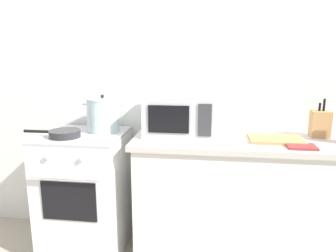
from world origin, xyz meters
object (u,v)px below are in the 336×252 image
Objects in this scene: stove at (86,191)px; cutting_board at (276,139)px; microwave at (180,115)px; knife_block at (320,124)px; oven_mitt at (301,146)px; stock_pot at (103,115)px; frying_pan at (64,134)px.

stove is 1.47m from cutting_board.
microwave reaches higher than knife_block.
oven_mitt is at bearing -5.97° from stove.
stove is at bearing -139.54° from stock_pot.
oven_mitt is at bearing -123.11° from knife_block.
microwave is (0.59, -0.03, 0.02)m from stock_pot.
oven_mitt reaches higher than stove.
stove is at bearing 46.08° from frying_pan.
stove is 0.95m from microwave.
stove is 1.84× the size of microwave.
stock_pot is 0.33m from frying_pan.
knife_block is at bearing 56.89° from oven_mitt.
knife_block is at bearing 4.70° from stove.
cutting_board is (1.49, 0.10, -0.02)m from frying_pan.
cutting_board is (1.26, -0.11, -0.12)m from stock_pot.
frying_pan is at bearing -167.47° from microwave.
knife_block is (1.59, 0.03, -0.03)m from stock_pot.
stock_pot is (0.13, 0.11, 0.59)m from stove.
stock_pot is at bearing 169.15° from oven_mitt.
stove is at bearing -179.95° from cutting_board.
cutting_board is at bearing 3.99° from frying_pan.
stove is at bearing -175.30° from knife_block.
stove is 1.81m from knife_block.
frying_pan reaches higher than stove.
stock_pot is 1.42m from oven_mitt.
frying_pan is (-0.10, -0.10, 0.48)m from stove.
oven_mitt is (1.52, -0.16, 0.47)m from stove.
stove is 2.56× the size of cutting_board.
knife_block is at bearing 23.34° from cutting_board.
frying_pan is 1.52× the size of knife_block.
stock_pot reaches higher than knife_block.
microwave is 0.69m from cutting_board.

